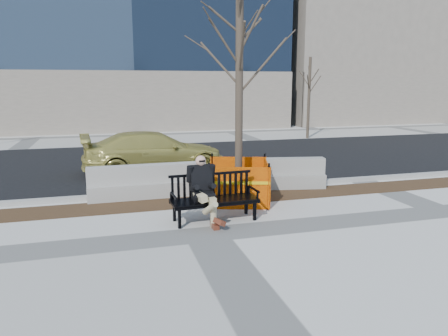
{
  "coord_description": "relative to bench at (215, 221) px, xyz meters",
  "views": [
    {
      "loc": [
        -1.96,
        -8.45,
        3.21
      ],
      "look_at": [
        0.82,
        1.45,
        1.14
      ],
      "focal_mm": 33.88,
      "sensor_mm": 36.0,
      "label": 1
    }
  ],
  "objects": [
    {
      "name": "jersey_barrier_left",
      "position": [
        -1.3,
        2.57,
        0.0
      ],
      "size": [
        3.34,
        0.72,
        0.96
      ],
      "primitive_type": null,
      "rotation": [
        0.0,
        0.0,
        0.01
      ],
      "color": "#9F9C95",
      "rests_on": "ground"
    },
    {
      "name": "bench",
      "position": [
        0.0,
        0.0,
        0.0
      ],
      "size": [
        2.13,
        0.86,
        1.12
      ],
      "primitive_type": null,
      "rotation": [
        0.0,
        0.0,
        0.05
      ],
      "color": "black",
      "rests_on": "ground"
    },
    {
      "name": "tree_fence",
      "position": [
        1.05,
        1.45,
        0.0
      ],
      "size": [
        3.04,
        3.04,
        6.09
      ],
      "primitive_type": null,
      "rotation": [
        0.0,
        0.0,
        -0.3
      ],
      "color": "#F86800",
      "rests_on": "ground"
    },
    {
      "name": "jersey_barrier_right",
      "position": [
        2.47,
        2.6,
        0.0
      ],
      "size": [
        3.38,
        1.26,
        0.95
      ],
      "primitive_type": null,
      "rotation": [
        0.0,
        0.0,
        -0.19
      ],
      "color": "gray",
      "rests_on": "ground"
    },
    {
      "name": "sedan",
      "position": [
        -0.71,
        6.04,
        0.0
      ],
      "size": [
        5.25,
        2.42,
        1.49
      ],
      "primitive_type": "imported",
      "rotation": [
        0.0,
        0.0,
        1.64
      ],
      "color": "#AFA449",
      "rests_on": "ground"
    },
    {
      "name": "curb",
      "position": [
        -0.42,
        2.7,
        0.06
      ],
      "size": [
        60.0,
        0.25,
        0.12
      ],
      "primitive_type": "cube",
      "color": "#9E9B93",
      "rests_on": "ground"
    },
    {
      "name": "far_tree_right",
      "position": [
        9.14,
        13.41,
        0.0
      ],
      "size": [
        2.32,
        2.32,
        5.06
      ],
      "primitive_type": null,
      "rotation": [
        0.0,
        0.0,
        -0.29
      ],
      "color": "#4C3F31",
      "rests_on": "ground"
    },
    {
      "name": "mulch_strip",
      "position": [
        -0.42,
        1.75,
        0.0
      ],
      "size": [
        40.0,
        1.2,
        0.02
      ],
      "primitive_type": "cube",
      "color": "#47301C",
      "rests_on": "ground"
    },
    {
      "name": "ground",
      "position": [
        -0.42,
        -0.85,
        0.0
      ],
      "size": [
        120.0,
        120.0,
        0.0
      ],
      "primitive_type": "plane",
      "color": "beige",
      "rests_on": "ground"
    },
    {
      "name": "asphalt_street",
      "position": [
        -0.42,
        7.95,
        0.0
      ],
      "size": [
        60.0,
        10.4,
        0.01
      ],
      "primitive_type": "cube",
      "color": "black",
      "rests_on": "ground"
    },
    {
      "name": "seated_man",
      "position": [
        -0.28,
        0.04,
        0.0
      ],
      "size": [
        0.72,
        1.14,
        1.55
      ],
      "primitive_type": null,
      "rotation": [
        0.0,
        0.0,
        0.05
      ],
      "color": "black",
      "rests_on": "ground"
    }
  ]
}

